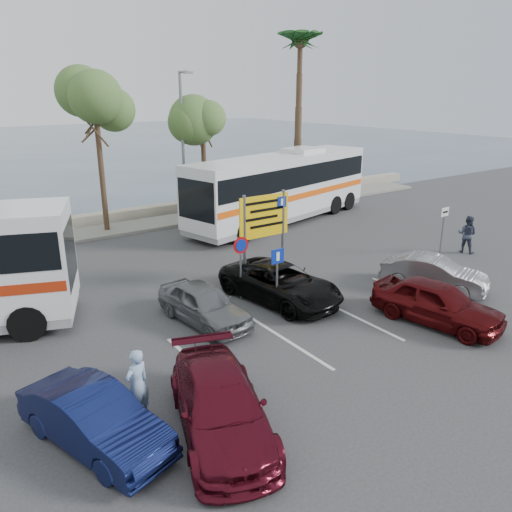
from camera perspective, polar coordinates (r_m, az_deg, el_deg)
ground at (r=16.71m, az=4.58°, el=-7.13°), size 120.00×120.00×0.00m
kerb_strip at (r=28.24m, az=-13.76°, el=3.29°), size 44.00×2.40×0.15m
seawall at (r=30.01m, az=-15.22°, el=4.49°), size 48.00×0.80×0.60m
tree_mid at (r=26.84m, az=-17.95°, el=16.43°), size 3.20×3.20×8.00m
tree_right at (r=29.25m, az=-6.18°, el=16.31°), size 3.20×3.20×7.40m
palm_tree at (r=33.31m, az=5.08°, el=22.96°), size 4.80×4.80×11.20m
street_lamp_right at (r=28.23m, az=-8.31°, el=12.96°), size 0.45×1.15×8.01m
direction_sign at (r=18.84m, az=0.95°, el=3.78°), size 2.20×0.12×3.60m
sign_no_stop at (r=17.57m, az=-1.75°, el=-0.23°), size 0.60×0.08×2.35m
sign_parking at (r=16.60m, az=2.44°, el=-1.76°), size 0.50×0.07×2.25m
sign_taxi at (r=24.16m, az=20.62°, el=3.41°), size 0.50×0.07×2.20m
lane_markings at (r=15.37m, az=3.64°, el=-9.49°), size 12.02×4.20×0.01m
coach_bus_right at (r=28.47m, az=2.93°, el=7.62°), size 13.20×5.66×4.02m
car_silver_a at (r=16.23m, az=-5.96°, el=-5.48°), size 1.91×3.91×1.28m
car_blue at (r=11.51m, az=-17.98°, el=-17.31°), size 2.48×4.09×1.27m
car_maroon at (r=11.38m, az=-4.09°, el=-16.68°), size 3.20×4.86×1.31m
car_red at (r=17.10m, az=19.96°, el=-5.02°), size 2.42×4.41×1.42m
suv_black at (r=17.81m, az=2.81°, el=-3.10°), size 2.87×5.05×1.33m
car_silver_b at (r=19.96m, az=19.66°, el=-1.88°), size 2.73×4.05×1.26m
pedestrian_near at (r=11.95m, az=-13.44°, el=-14.10°), size 0.73×0.59×1.73m
pedestrian_far at (r=25.02m, az=22.98°, el=2.30°), size 0.89×1.01×1.74m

